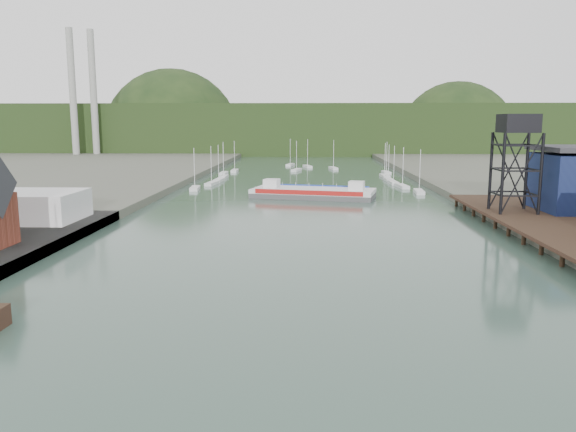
{
  "coord_description": "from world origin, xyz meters",
  "views": [
    {
      "loc": [
        1.0,
        -35.45,
        16.83
      ],
      "look_at": [
        -1.79,
        41.09,
        4.0
      ],
      "focal_mm": 35.0,
      "sensor_mm": 36.0,
      "label": 1
    }
  ],
  "objects": [
    {
      "name": "ground",
      "position": [
        0.0,
        0.0,
        0.0
      ],
      "size": [
        600.0,
        600.0,
        0.0
      ],
      "primitive_type": "plane",
      "color": "#304C3D",
      "rests_on": "ground"
    },
    {
      "name": "east_pier",
      "position": [
        37.0,
        45.0,
        1.9
      ],
      "size": [
        14.0,
        70.0,
        2.45
      ],
      "color": "black",
      "rests_on": "ground"
    },
    {
      "name": "white_shed",
      "position": [
        -44.0,
        50.0,
        3.85
      ],
      "size": [
        18.0,
        12.0,
        4.5
      ],
      "primitive_type": "cube",
      "color": "silver",
      "rests_on": "west_quay"
    },
    {
      "name": "lift_tower",
      "position": [
        35.0,
        58.0,
        15.65
      ],
      "size": [
        6.5,
        6.5,
        16.0
      ],
      "color": "black",
      "rests_on": "east_pier"
    },
    {
      "name": "marina_sailboats",
      "position": [
        0.08,
        138.46,
        0.35
      ],
      "size": [
        57.71,
        92.65,
        0.9
      ],
      "color": "silver",
      "rests_on": "ground"
    },
    {
      "name": "smokestacks",
      "position": [
        -106.0,
        232.5,
        30.0
      ],
      "size": [
        11.2,
        8.2,
        60.0
      ],
      "color": "#959691",
      "rests_on": "ground"
    },
    {
      "name": "distant_hills",
      "position": [
        -3.98,
        301.35,
        10.38
      ],
      "size": [
        500.0,
        120.0,
        80.0
      ],
      "color": "black",
      "rests_on": "ground"
    },
    {
      "name": "chain_ferry",
      "position": [
        2.13,
        90.77,
        1.13
      ],
      "size": [
        29.0,
        16.68,
        3.93
      ],
      "rotation": [
        0.0,
        0.0,
        -0.22
      ],
      "color": "#4A4A4C",
      "rests_on": "ground"
    }
  ]
}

